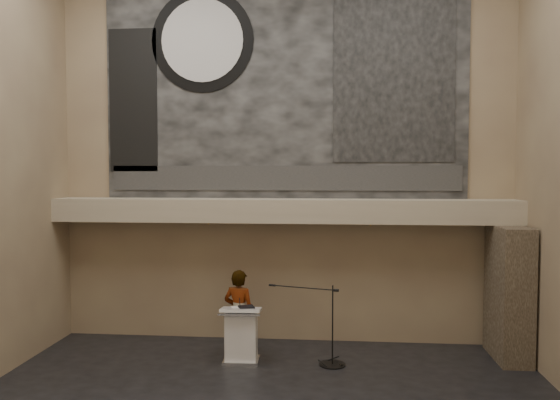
# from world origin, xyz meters

# --- Properties ---
(wall_back) EXTENTS (10.00, 0.02, 8.50)m
(wall_back) POSITION_xyz_m (0.00, 4.00, 4.25)
(wall_back) COLOR #7D654F
(wall_back) RESTS_ON floor
(wall_front) EXTENTS (10.00, 0.02, 8.50)m
(wall_front) POSITION_xyz_m (0.00, -4.00, 4.25)
(wall_front) COLOR #7D654F
(wall_front) RESTS_ON floor
(soffit) EXTENTS (10.00, 0.80, 0.50)m
(soffit) POSITION_xyz_m (0.00, 3.60, 2.95)
(soffit) COLOR tan
(soffit) RESTS_ON wall_back
(sprinkler_left) EXTENTS (0.04, 0.04, 0.06)m
(sprinkler_left) POSITION_xyz_m (-1.60, 3.55, 2.67)
(sprinkler_left) COLOR #B2893D
(sprinkler_left) RESTS_ON soffit
(sprinkler_right) EXTENTS (0.04, 0.04, 0.06)m
(sprinkler_right) POSITION_xyz_m (1.90, 3.55, 2.67)
(sprinkler_right) COLOR #B2893D
(sprinkler_right) RESTS_ON soffit
(banner) EXTENTS (8.00, 0.05, 5.00)m
(banner) POSITION_xyz_m (0.00, 3.97, 5.70)
(banner) COLOR black
(banner) RESTS_ON wall_back
(banner_text_strip) EXTENTS (7.76, 0.02, 0.55)m
(banner_text_strip) POSITION_xyz_m (0.00, 3.93, 3.65)
(banner_text_strip) COLOR #2B2B2B
(banner_text_strip) RESTS_ON banner
(banner_clock_rim) EXTENTS (2.30, 0.02, 2.30)m
(banner_clock_rim) POSITION_xyz_m (-1.80, 3.93, 6.70)
(banner_clock_rim) COLOR black
(banner_clock_rim) RESTS_ON banner
(banner_clock_face) EXTENTS (1.84, 0.02, 1.84)m
(banner_clock_face) POSITION_xyz_m (-1.80, 3.91, 6.70)
(banner_clock_face) COLOR silver
(banner_clock_face) RESTS_ON banner
(banner_building_print) EXTENTS (2.60, 0.02, 3.60)m
(banner_building_print) POSITION_xyz_m (2.40, 3.93, 5.80)
(banner_building_print) COLOR black
(banner_building_print) RESTS_ON banner
(banner_brick_print) EXTENTS (1.10, 0.02, 3.20)m
(banner_brick_print) POSITION_xyz_m (-3.40, 3.93, 5.40)
(banner_brick_print) COLOR black
(banner_brick_print) RESTS_ON banner
(stone_pier) EXTENTS (0.60, 1.40, 2.70)m
(stone_pier) POSITION_xyz_m (4.65, 3.15, 1.35)
(stone_pier) COLOR #3D3225
(stone_pier) RESTS_ON floor
(lectern) EXTENTS (0.80, 0.58, 1.14)m
(lectern) POSITION_xyz_m (-0.70, 2.41, 0.55)
(lectern) COLOR silver
(lectern) RESTS_ON floor
(binder) EXTENTS (0.36, 0.33, 0.04)m
(binder) POSITION_xyz_m (-0.60, 2.42, 1.12)
(binder) COLOR black
(binder) RESTS_ON lectern
(papers) EXTENTS (0.31, 0.35, 0.00)m
(papers) POSITION_xyz_m (-0.78, 2.41, 1.10)
(papers) COLOR silver
(papers) RESTS_ON lectern
(speaker_person) EXTENTS (0.74, 0.58, 1.80)m
(speaker_person) POSITION_xyz_m (-0.80, 2.75, 0.90)
(speaker_person) COLOR silver
(speaker_person) RESTS_ON floor
(mic_stand) EXTENTS (1.55, 0.63, 1.58)m
(mic_stand) POSITION_xyz_m (1.05, 2.45, 0.25)
(mic_stand) COLOR black
(mic_stand) RESTS_ON floor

